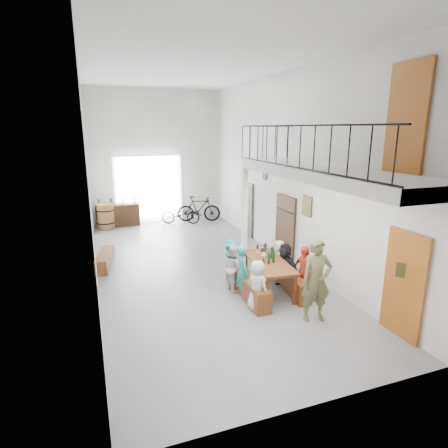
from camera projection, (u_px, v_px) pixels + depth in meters
name	position (u px, v px, depth m)	size (l,w,h in m)	color
floor	(197.00, 267.00, 10.91)	(12.00, 12.00, 0.00)	slate
room_walls	(194.00, 143.00, 10.02)	(12.00, 12.00, 12.00)	white
gateway_portal	(149.00, 190.00, 15.84)	(2.80, 0.08, 2.80)	white
right_wall_decor	(316.00, 215.00, 9.66)	(0.07, 8.28, 5.07)	#954C17
balcony	(323.00, 175.00, 7.97)	(1.52, 5.62, 4.00)	white
tasting_table	(269.00, 264.00, 9.13)	(1.02, 2.02, 0.79)	brown
bench_inner	(247.00, 285.00, 9.02)	(0.35, 2.20, 0.51)	brown
bench_wall	(288.00, 278.00, 9.44)	(0.28, 2.19, 0.50)	brown
tableware	(267.00, 253.00, 9.21)	(0.56, 1.13, 0.35)	black
side_bench	(105.00, 260.00, 10.88)	(0.33, 1.52, 0.43)	brown
oak_barrel	(105.00, 216.00, 14.96)	(0.69, 0.69, 1.01)	brown
serving_counter	(118.00, 215.00, 15.37)	(1.72, 0.48, 0.91)	#352311
counter_bottles	(117.00, 201.00, 15.20)	(1.48, 0.10, 0.28)	black
guest_left_a	(257.00, 286.00, 8.21)	(0.56, 0.37, 1.16)	silver
guest_left_b	(242.00, 271.00, 8.86)	(0.46, 0.30, 1.27)	teal
guest_left_c	(234.00, 268.00, 9.27)	(0.56, 0.44, 1.16)	silver
guest_left_d	(231.00, 261.00, 9.69)	(0.78, 0.45, 1.20)	teal
guest_right_a	(304.00, 272.00, 8.85)	(0.74, 0.31, 1.27)	red
guest_right_b	(284.00, 265.00, 9.43)	(1.07, 0.34, 1.15)	black
guest_right_c	(278.00, 260.00, 9.94)	(0.52, 0.34, 1.07)	silver
host_standing	(317.00, 280.00, 7.71)	(0.64, 0.42, 1.76)	brown
potted_plant	(266.00, 248.00, 12.04)	(0.36, 0.31, 0.40)	#1E5323
bicycle_near	(181.00, 214.00, 15.74)	(0.55, 1.59, 0.84)	black
bicycle_far	(199.00, 209.00, 16.09)	(0.52, 1.84, 1.11)	black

